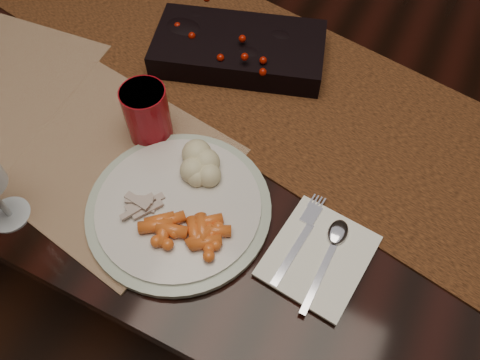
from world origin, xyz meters
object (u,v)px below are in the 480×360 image
at_px(mashed_potatoes, 202,161).
at_px(red_cup, 147,114).
at_px(dining_table, 273,194).
at_px(turkey_shreds, 142,206).
at_px(centerpiece, 239,46).
at_px(napkin, 319,256).
at_px(placemat_main, 94,151).
at_px(baby_carrots, 193,220).
at_px(dinner_plate, 179,207).

distance_m(mashed_potatoes, red_cup, 0.13).
relative_size(dining_table, turkey_shreds, 25.81).
xyz_separation_m(mashed_potatoes, red_cup, (-0.12, 0.04, 0.01)).
xyz_separation_m(centerpiece, mashed_potatoes, (0.07, -0.27, 0.01)).
bearing_deg(turkey_shreds, napkin, 10.72).
bearing_deg(placemat_main, baby_carrots, -3.37).
distance_m(dinner_plate, baby_carrots, 0.04).
xyz_separation_m(baby_carrots, turkey_shreds, (-0.08, -0.01, -0.00)).
bearing_deg(turkey_shreds, centerpiece, 93.39).
xyz_separation_m(placemat_main, napkin, (0.41, -0.02, 0.00)).
distance_m(mashed_potatoes, turkey_shreds, 0.12).
relative_size(dining_table, centerpiece, 5.57).
bearing_deg(mashed_potatoes, napkin, -13.45).
height_order(dining_table, turkey_shreds, turkey_shreds).
bearing_deg(centerpiece, dining_table, -17.08).
bearing_deg(napkin, baby_carrots, -161.55).
bearing_deg(dining_table, red_cup, -129.32).
bearing_deg(turkey_shreds, mashed_potatoes, 65.76).
bearing_deg(baby_carrots, centerpiece, 105.94).
relative_size(napkin, red_cup, 1.52).
xyz_separation_m(baby_carrots, red_cup, (-0.16, 0.13, 0.03)).
distance_m(centerpiece, mashed_potatoes, 0.28).
height_order(dining_table, dinner_plate, dinner_plate).
bearing_deg(dining_table, mashed_potatoes, -100.29).
bearing_deg(mashed_potatoes, dinner_plate, -91.28).
bearing_deg(dinner_plate, baby_carrots, -24.06).
bearing_deg(red_cup, turkey_shreds, -61.82).
height_order(napkin, red_cup, red_cup).
relative_size(dinner_plate, napkin, 1.84).
distance_m(dining_table, centerpiece, 0.43).
height_order(dining_table, baby_carrots, baby_carrots).
height_order(baby_carrots, red_cup, red_cup).
xyz_separation_m(baby_carrots, napkin, (0.19, 0.04, -0.02)).
bearing_deg(dinner_plate, centerpiece, 100.96).
distance_m(centerpiece, placemat_main, 0.34).
relative_size(mashed_potatoes, turkey_shreds, 1.23).
distance_m(dining_table, napkin, 0.51).
xyz_separation_m(mashed_potatoes, turkey_shreds, (-0.05, -0.10, -0.02)).
bearing_deg(turkey_shreds, baby_carrots, 8.56).
bearing_deg(centerpiece, napkin, -48.28).
bearing_deg(napkin, mashed_potatoes, 173.34).
bearing_deg(placemat_main, red_cup, 57.09).
bearing_deg(mashed_potatoes, placemat_main, -168.84).
bearing_deg(mashed_potatoes, baby_carrots, -69.04).
distance_m(dining_table, baby_carrots, 0.52).
xyz_separation_m(dinner_plate, red_cup, (-0.12, 0.11, 0.04)).
xyz_separation_m(dining_table, placemat_main, (-0.24, -0.28, 0.38)).
height_order(centerpiece, red_cup, red_cup).
distance_m(centerpiece, dinner_plate, 0.36).
bearing_deg(centerpiece, red_cup, -102.63).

